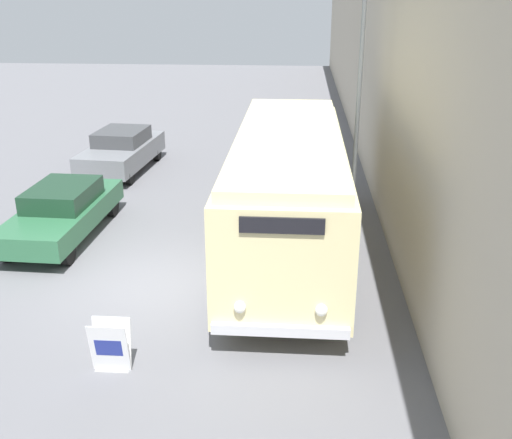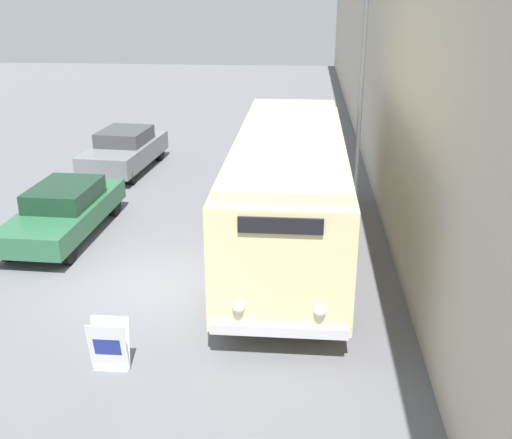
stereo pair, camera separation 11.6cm
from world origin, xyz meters
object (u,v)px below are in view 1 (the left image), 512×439
sign_board (110,347)px  parked_car_near (63,211)px  parked_car_mid (122,150)px  streetlamp (361,57)px  vintage_bus (288,187)px

sign_board → parked_car_near: 6.57m
parked_car_near → parked_car_mid: (-0.17, 6.14, 0.03)m
streetlamp → sign_board: bearing=-121.3°
vintage_bus → sign_board: size_ratio=9.67×
sign_board → parked_car_near: parked_car_near is taller
vintage_bus → parked_car_mid: vintage_bus is taller
vintage_bus → parked_car_near: bearing=173.6°
vintage_bus → parked_car_mid: size_ratio=2.03×
sign_board → parked_car_near: (-3.04, 5.82, 0.26)m
parked_car_near → parked_car_mid: 6.15m
parked_car_mid → parked_car_near: bearing=-83.8°
vintage_bus → parked_car_near: 6.08m
parked_car_near → vintage_bus: bearing=-4.5°
streetlamp → parked_car_near: (-7.78, -1.99, -3.81)m
vintage_bus → sign_board: bearing=-119.5°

